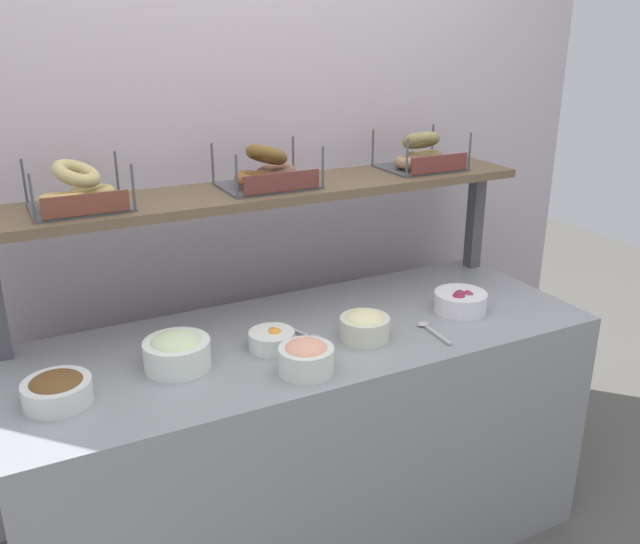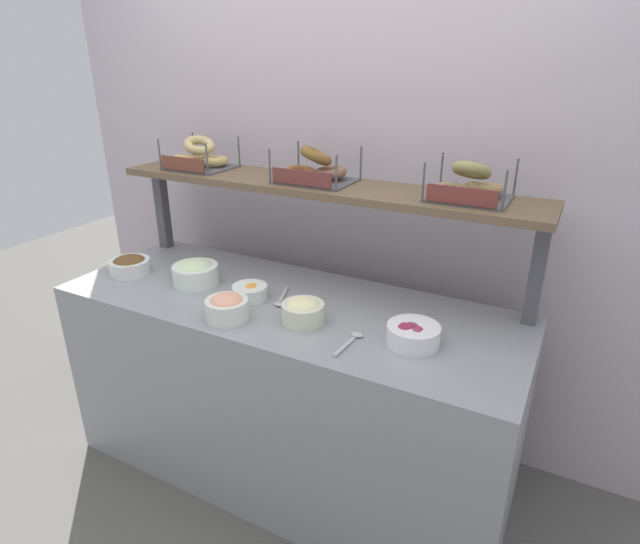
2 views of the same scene
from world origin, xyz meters
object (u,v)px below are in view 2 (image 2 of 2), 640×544
object	(u,v)px
bowl_beet_salad	(413,334)
bagel_basket_sesame	(200,158)
bowl_potato_salad	(303,311)
bagel_basket_everything	(469,186)
serving_spoon_near_plate	(281,300)
bowl_lox_spread	(227,307)
bagel_basket_cinnamon_raisin	(315,170)
bowl_scallion_spread	(195,272)
serving_spoon_by_edge	(352,340)
bowl_chocolate_spread	(130,265)
bowl_fruit_salad	(250,291)

from	to	relation	value
bowl_beet_salad	bagel_basket_sesame	bearing A→B (deg)	163.40
bowl_potato_salad	bagel_basket_everything	size ratio (longest dim) A/B	0.56
bowl_potato_salad	serving_spoon_near_plate	world-z (taller)	bowl_potato_salad
bowl_beet_salad	bowl_lox_spread	distance (m)	0.69
bagel_basket_cinnamon_raisin	bowl_scallion_spread	bearing A→B (deg)	-144.55
bowl_lox_spread	bagel_basket_cinnamon_raisin	world-z (taller)	bagel_basket_cinnamon_raisin
bowl_scallion_spread	bagel_basket_everything	bearing A→B (deg)	16.57
serving_spoon_by_edge	bagel_basket_everything	world-z (taller)	bagel_basket_everything
bowl_chocolate_spread	bowl_potato_salad	world-z (taller)	bowl_potato_salad
bowl_fruit_salad	bowl_potato_salad	bearing A→B (deg)	-14.18
bowl_scallion_spread	bagel_basket_cinnamon_raisin	xyz separation A→B (m)	(0.42, 0.30, 0.43)
bowl_scallion_spread	bowl_fruit_salad	distance (m)	0.30
bowl_fruit_salad	bowl_lox_spread	world-z (taller)	bowl_lox_spread
bowl_chocolate_spread	bagel_basket_cinnamon_raisin	distance (m)	0.95
serving_spoon_near_plate	bagel_basket_sesame	size ratio (longest dim) A/B	0.60
bagel_basket_everything	serving_spoon_near_plate	bearing A→B (deg)	-155.01
bowl_beet_salad	serving_spoon_by_edge	size ratio (longest dim) A/B	1.04
bowl_potato_salad	bowl_lox_spread	size ratio (longest dim) A/B	0.98
serving_spoon_by_edge	bowl_fruit_salad	bearing A→B (deg)	166.64
bowl_potato_salad	bowl_beet_salad	size ratio (longest dim) A/B	0.87
bowl_lox_spread	bowl_scallion_spread	bearing A→B (deg)	148.14
bowl_scallion_spread	serving_spoon_near_plate	bearing A→B (deg)	2.52
bowl_chocolate_spread	bowl_lox_spread	size ratio (longest dim) A/B	1.12
bowl_chocolate_spread	bowl_lox_spread	distance (m)	0.68
bowl_potato_salad	bowl_fruit_salad	size ratio (longest dim) A/B	1.11
bowl_lox_spread	bagel_basket_cinnamon_raisin	size ratio (longest dim) A/B	0.52
bowl_potato_salad	bowl_lox_spread	bearing A→B (deg)	-156.82
bowl_potato_salad	bowl_chocolate_spread	bearing A→B (deg)	177.74
bowl_scallion_spread	bowl_lox_spread	world-z (taller)	bowl_scallion_spread
bagel_basket_sesame	bagel_basket_cinnamon_raisin	size ratio (longest dim) A/B	0.91
bowl_lox_spread	bagel_basket_cinnamon_raisin	bearing A→B (deg)	78.37
bowl_chocolate_spread	bagel_basket_sesame	distance (m)	0.58
bagel_basket_cinnamon_raisin	bowl_chocolate_spread	bearing A→B (deg)	-155.16
bowl_beet_salad	bagel_basket_sesame	distance (m)	1.30
bowl_beet_salad	bowl_lox_spread	xyz separation A→B (m)	(-0.67, -0.15, 0.01)
bowl_lox_spread	bagel_basket_everything	bearing A→B (deg)	35.10
bowl_lox_spread	serving_spoon_near_plate	size ratio (longest dim) A/B	0.96
serving_spoon_by_edge	bagel_basket_sesame	bearing A→B (deg)	156.15
bowl_potato_salad	serving_spoon_by_edge	world-z (taller)	bowl_potato_salad
bagel_basket_everything	bowl_potato_salad	bearing A→B (deg)	-139.41
bowl_potato_salad	bowl_fruit_salad	world-z (taller)	bowl_potato_salad
bowl_beet_salad	bowl_scallion_spread	bearing A→B (deg)	177.09
bowl_beet_salad	serving_spoon_near_plate	size ratio (longest dim) A/B	1.08
bowl_potato_salad	bowl_fruit_salad	xyz separation A→B (m)	(-0.29, 0.07, -0.02)
bowl_lox_spread	bagel_basket_sesame	size ratio (longest dim) A/B	0.57
bowl_chocolate_spread	serving_spoon_by_edge	distance (m)	1.15
bowl_lox_spread	serving_spoon_near_plate	distance (m)	0.24
bowl_beet_salad	bagel_basket_everything	distance (m)	0.57
bowl_beet_salad	serving_spoon_by_edge	xyz separation A→B (m)	(-0.19, -0.09, -0.03)
bagel_basket_everything	bagel_basket_cinnamon_raisin	bearing A→B (deg)	-179.07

